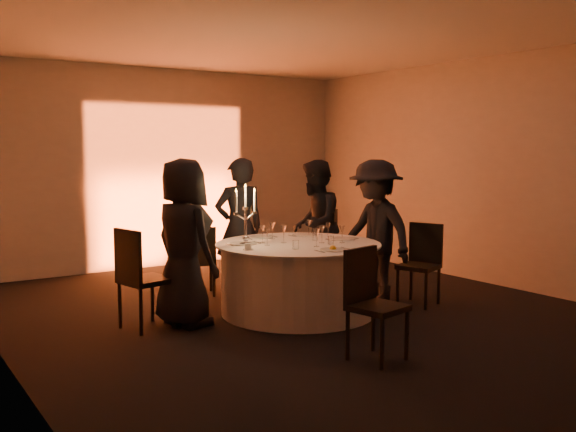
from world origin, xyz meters
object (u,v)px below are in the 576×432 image
chair_left (139,273)px  chair_back_left (200,257)px  chair_front (370,297)px  guest_left (184,243)px  banquet_table (298,278)px  chair_right (422,259)px  guest_back_right (315,225)px  coffee_cup (248,247)px  chair_back_right (325,244)px  guest_back_left (239,228)px  candelabra (246,224)px  guest_right (375,231)px

chair_left → chair_back_left: bearing=-60.4°
chair_left → chair_front: 2.34m
guest_left → chair_front: bearing=-165.0°
banquet_table → guest_left: 1.35m
chair_left → guest_left: guest_left is taller
chair_right → guest_left: 2.77m
guest_back_right → coffee_cup: (-1.57, -0.99, -0.03)m
chair_back_right → guest_back_left: (-1.22, 0.11, 0.28)m
chair_front → coffee_cup: chair_front is taller
candelabra → chair_back_left: bearing=89.9°
chair_back_left → chair_back_right: (1.60, -0.42, 0.09)m
banquet_table → guest_right: (1.07, -0.04, 0.45)m
guest_back_right → guest_right: bearing=56.9°
guest_back_right → coffee_cup: size_ratio=15.05×
chair_left → guest_back_right: guest_back_right is taller
chair_back_right → guest_back_right: 0.32m
chair_left → guest_right: 2.81m
banquet_table → coffee_cup: 0.81m
guest_back_right → chair_back_right: bearing=140.5°
chair_back_left → chair_right: chair_right is taller
guest_back_right → coffee_cup: 1.86m
chair_back_right → guest_left: bearing=-29.5°
guest_back_left → coffee_cup: bearing=73.3°
chair_left → banquet_table: bearing=-112.2°
guest_back_left → coffee_cup: 1.24m
chair_back_left → guest_back_left: guest_back_left is taller
chair_right → chair_front: 2.13m
chair_back_left → candelabra: size_ratio=1.30×
banquet_table → guest_back_left: size_ratio=1.07×
guest_left → coffee_cup: bearing=-130.6°
chair_back_right → guest_back_right: guest_back_right is taller
chair_right → guest_right: guest_right is taller
guest_back_left → guest_right: guest_back_left is taller
chair_right → guest_right: bearing=-159.8°
guest_back_right → guest_right: size_ratio=0.99×
coffee_cup → candelabra: size_ratio=0.17×
banquet_table → chair_back_right: chair_back_right is taller
chair_right → coffee_cup: size_ratio=8.47×
guest_back_right → guest_right: (0.19, -0.94, 0.01)m
chair_left → chair_back_right: bearing=-89.4°
guest_right → coffee_cup: guest_right is taller
coffee_cup → candelabra: 0.39m
chair_right → guest_back_right: size_ratio=0.56×
banquet_table → candelabra: bearing=159.0°
guest_back_right → guest_right: guest_right is taller
chair_front → guest_back_right: bearing=51.8°
guest_back_right → candelabra: bearing=-18.6°
chair_back_left → chair_back_right: bearing=-174.6°
guest_back_left → guest_left: bearing=44.6°
chair_back_right → guest_back_left: guest_back_left is taller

